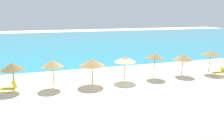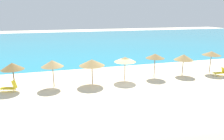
% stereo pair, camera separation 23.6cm
% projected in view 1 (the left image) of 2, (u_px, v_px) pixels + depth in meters
% --- Properties ---
extents(ground_plane, '(160.00, 160.00, 0.00)m').
position_uv_depth(ground_plane, '(125.00, 82.00, 22.40)').
color(ground_plane, beige).
extents(sea_water, '(160.00, 59.93, 0.01)m').
position_uv_depth(sea_water, '(79.00, 41.00, 56.54)').
color(sea_water, teal).
rests_on(sea_water, ground_plane).
extents(dune_ridge, '(39.58, 9.65, 1.65)m').
position_uv_depth(dune_ridge, '(135.00, 136.00, 11.10)').
color(dune_ridge, beige).
rests_on(dune_ridge, ground_plane).
extents(beach_umbrella_0, '(2.17, 2.17, 2.74)m').
position_uv_depth(beach_umbrella_0, '(12.00, 67.00, 19.60)').
color(beach_umbrella_0, brown).
rests_on(beach_umbrella_0, ground_plane).
extents(beach_umbrella_1, '(2.23, 2.23, 2.82)m').
position_uv_depth(beach_umbrella_1, '(52.00, 64.00, 20.36)').
color(beach_umbrella_1, brown).
rests_on(beach_umbrella_1, ground_plane).
extents(beach_umbrella_2, '(2.70, 2.70, 2.71)m').
position_uv_depth(beach_umbrella_2, '(92.00, 63.00, 21.26)').
color(beach_umbrella_2, brown).
rests_on(beach_umbrella_2, ground_plane).
extents(beach_umbrella_3, '(2.42, 2.42, 2.70)m').
position_uv_depth(beach_umbrella_3, '(125.00, 59.00, 22.49)').
color(beach_umbrella_3, brown).
rests_on(beach_umbrella_3, ground_plane).
extents(beach_umbrella_4, '(2.17, 2.17, 2.83)m').
position_uv_depth(beach_umbrella_4, '(155.00, 56.00, 23.66)').
color(beach_umbrella_4, brown).
rests_on(beach_umbrella_4, ground_plane).
extents(beach_umbrella_5, '(2.30, 2.30, 2.60)m').
position_uv_depth(beach_umbrella_5, '(183.00, 57.00, 24.58)').
color(beach_umbrella_5, brown).
rests_on(beach_umbrella_5, ground_plane).
extents(beach_umbrella_6, '(2.25, 2.25, 2.80)m').
position_uv_depth(beach_umbrella_6, '(211.00, 53.00, 25.44)').
color(beach_umbrella_6, brown).
rests_on(beach_umbrella_6, ground_plane).
extents(lounge_chair_0, '(1.49, 0.66, 1.00)m').
position_uv_depth(lounge_chair_0, '(219.00, 72.00, 24.84)').
color(lounge_chair_0, yellow).
rests_on(lounge_chair_0, ground_plane).
extents(lounge_chair_1, '(1.67, 1.05, 1.16)m').
position_uv_depth(lounge_chair_1, '(10.00, 88.00, 19.51)').
color(lounge_chair_1, yellow).
rests_on(lounge_chair_1, ground_plane).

